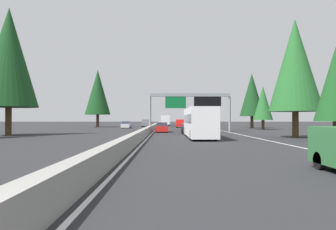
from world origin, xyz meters
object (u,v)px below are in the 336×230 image
(bus_mid_left, at_px, (199,122))
(conifer_right_far, at_px, (252,95))
(sign_gantry_overhead, at_px, (191,101))
(oncoming_far, at_px, (146,123))
(oncoming_near, at_px, (126,125))
(box_truck_far_center, at_px, (165,120))
(sedan_mid_right, at_px, (166,122))
(conifer_right_foreground, at_px, (336,84))
(conifer_left_mid, at_px, (98,92))
(conifer_right_mid, at_px, (263,103))
(pickup_near_center, at_px, (180,123))
(sedan_near_right, at_px, (188,129))
(conifer_right_near, at_px, (295,65))
(conifer_right_distant, at_px, (206,106))
(sedan_mid_center, at_px, (162,128))
(conifer_left_near, at_px, (9,57))

(bus_mid_left, distance_m, conifer_right_far, 37.68)
(sign_gantry_overhead, distance_m, bus_mid_left, 15.86)
(oncoming_far, bearing_deg, oncoming_near, -16.96)
(bus_mid_left, distance_m, box_truck_far_center, 55.66)
(oncoming_near, bearing_deg, sedan_mid_right, 172.42)
(conifer_right_far, bearing_deg, oncoming_far, 63.04)
(conifer_right_foreground, distance_m, conifer_left_mid, 58.30)
(sedan_mid_right, distance_m, conifer_right_far, 66.13)
(oncoming_near, relative_size, conifer_right_mid, 0.54)
(sign_gantry_overhead, distance_m, oncoming_far, 31.98)
(conifer_right_mid, bearing_deg, conifer_right_far, -2.15)
(box_truck_far_center, xyz_separation_m, pickup_near_center, (-15.60, -3.46, -0.70))
(conifer_right_far, bearing_deg, box_truck_far_center, 40.96)
(sedan_near_right, bearing_deg, conifer_right_foreground, -144.56)
(oncoming_near, xyz_separation_m, conifer_right_near, (-34.19, -22.25, 7.00))
(conifer_right_distant, height_order, conifer_left_mid, conifer_left_mid)
(sedan_mid_right, bearing_deg, conifer_right_near, -171.86)
(conifer_left_mid, bearing_deg, box_truck_far_center, -52.07)
(sedan_near_right, relative_size, conifer_left_mid, 0.32)
(box_truck_far_center, distance_m, conifer_right_far, 28.86)
(pickup_near_center, relative_size, conifer_right_near, 0.44)
(conifer_right_distant, bearing_deg, conifer_right_foreground, -179.45)
(conifer_right_foreground, xyz_separation_m, conifer_right_distant, (79.75, 0.77, 1.27))
(conifer_right_foreground, relative_size, conifer_left_mid, 0.59)
(sedan_mid_center, xyz_separation_m, conifer_right_far, (20.25, -18.99, 6.47))
(conifer_right_mid, bearing_deg, sedan_mid_right, 14.24)
(box_truck_far_center, bearing_deg, conifer_right_near, -165.91)
(sedan_near_right, distance_m, conifer_right_distant, 64.85)
(bus_mid_left, xyz_separation_m, oncoming_near, (34.43, 11.98, -1.03))
(sedan_near_right, height_order, conifer_right_near, conifer_right_near)
(conifer_left_near, height_order, conifer_left_mid, conifer_left_near)
(oncoming_far, height_order, conifer_right_near, conifer_right_near)
(bus_mid_left, distance_m, oncoming_near, 36.47)
(oncoming_far, bearing_deg, conifer_right_foreground, 20.26)
(sedan_mid_center, height_order, conifer_left_near, conifer_left_near)
(conifer_right_near, bearing_deg, conifer_right_foreground, -174.15)
(pickup_near_center, distance_m, conifer_right_foreground, 47.92)
(conifer_left_mid, bearing_deg, sign_gantry_overhead, -143.24)
(oncoming_far, relative_size, conifer_right_distant, 0.55)
(sedan_mid_right, distance_m, oncoming_near, 63.42)
(conifer_right_near, bearing_deg, conifer_right_far, -7.86)
(sedan_mid_center, height_order, conifer_right_foreground, conifer_right_foreground)
(conifer_right_far, relative_size, conifer_left_mid, 0.85)
(oncoming_far, distance_m, conifer_left_mid, 14.11)
(bus_mid_left, relative_size, oncoming_near, 2.61)
(pickup_near_center, xyz_separation_m, conifer_left_mid, (2.88, 19.78, 7.50))
(conifer_right_distant, distance_m, conifer_left_mid, 42.88)
(bus_mid_left, bearing_deg, oncoming_near, 19.18)
(sedan_mid_center, bearing_deg, box_truck_far_center, -0.59)
(sedan_near_right, distance_m, conifer_left_near, 24.13)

